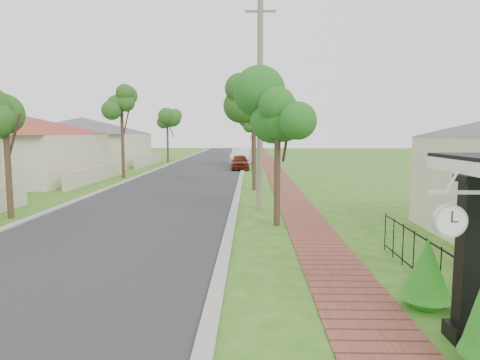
% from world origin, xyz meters
% --- Properties ---
extents(ground, '(160.00, 160.00, 0.00)m').
position_xyz_m(ground, '(0.00, 0.00, 0.00)').
color(ground, '#326117').
rests_on(ground, ground).
extents(road, '(7.00, 120.00, 0.02)m').
position_xyz_m(road, '(-3.00, 20.00, 0.00)').
color(road, '#28282B').
rests_on(road, ground).
extents(kerb_right, '(0.30, 120.00, 0.10)m').
position_xyz_m(kerb_right, '(0.65, 20.00, 0.00)').
color(kerb_right, '#9E9E99').
rests_on(kerb_right, ground).
extents(kerb_left, '(0.30, 120.00, 0.10)m').
position_xyz_m(kerb_left, '(-6.65, 20.00, 0.00)').
color(kerb_left, '#9E9E99').
rests_on(kerb_left, ground).
extents(sidewalk, '(1.50, 120.00, 0.03)m').
position_xyz_m(sidewalk, '(3.25, 20.00, 0.00)').
color(sidewalk, brown).
rests_on(sidewalk, ground).
extents(porch_post, '(0.48, 0.48, 2.52)m').
position_xyz_m(porch_post, '(4.55, -1.00, 1.12)').
color(porch_post, black).
rests_on(porch_post, ground).
extents(picket_fence, '(0.03, 8.02, 1.00)m').
position_xyz_m(picket_fence, '(4.90, -0.00, 0.53)').
color(picket_fence, black).
rests_on(picket_fence, ground).
extents(street_trees, '(10.70, 37.65, 5.89)m').
position_xyz_m(street_trees, '(-2.87, 26.84, 4.54)').
color(street_trees, '#382619').
rests_on(street_trees, ground).
extents(far_house_grey, '(15.56, 15.56, 4.60)m').
position_xyz_m(far_house_grey, '(-14.97, 34.00, 2.34)').
color(far_house_grey, beige).
rests_on(far_house_grey, ground).
extents(parked_car_red, '(1.67, 3.78, 1.26)m').
position_xyz_m(parked_car_red, '(0.40, 28.96, 0.63)').
color(parked_car_red, '#601A0E').
rests_on(parked_car_red, ground).
extents(parked_car_white, '(2.05, 5.08, 1.64)m').
position_xyz_m(parked_car_white, '(0.40, 34.42, 0.82)').
color(parked_car_white, white).
rests_on(parked_car_white, ground).
extents(near_tree, '(1.84, 1.84, 4.73)m').
position_xyz_m(near_tree, '(2.20, 7.00, 3.75)').
color(near_tree, '#382619').
rests_on(near_tree, ground).
extents(utility_pole, '(1.20, 0.24, 8.22)m').
position_xyz_m(utility_pole, '(1.68, 10.00, 4.17)').
color(utility_pole, '#786B5E').
rests_on(utility_pole, ground).
extents(station_clock, '(0.77, 0.13, 0.65)m').
position_xyz_m(station_clock, '(4.05, -1.40, 1.95)').
color(station_clock, silver).
rests_on(station_clock, ground).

